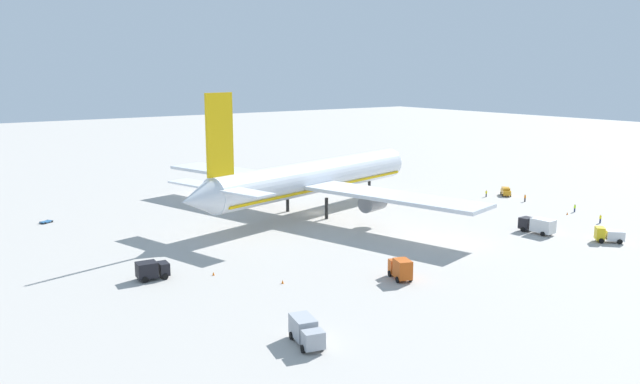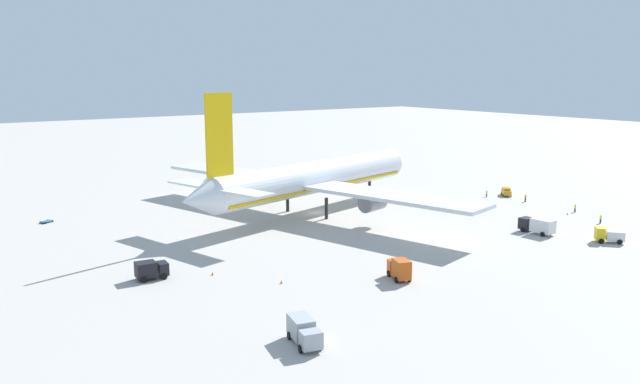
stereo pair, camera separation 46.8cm
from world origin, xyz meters
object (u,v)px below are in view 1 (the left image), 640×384
baggage_cart_0 (349,176)px  ground_worker_3 (525,198)px  traffic_cone_3 (567,213)px  service_truck_4 (152,270)px  ground_worker_1 (600,219)px  service_truck_2 (609,235)px  ground_worker_0 (486,194)px  service_truck_1 (538,225)px  traffic_cone_2 (223,182)px  ground_worker_2 (575,208)px  service_van (506,191)px  service_truck_3 (401,268)px  baggage_cart_1 (46,222)px  traffic_cone_1 (283,282)px  service_truck_0 (306,331)px  traffic_cone_0 (213,274)px  airliner (311,178)px

baggage_cart_0 → ground_worker_3: ground_worker_3 is taller
ground_worker_3 → traffic_cone_3: (-4.20, -13.82, -0.59)m
service_truck_4 → ground_worker_1: (85.65, -18.46, -0.56)m
service_truck_2 → ground_worker_1: (12.31, 8.96, -0.47)m
ground_worker_0 → ground_worker_3: (2.84, -9.00, 0.04)m
service_truck_4 → service_truck_1: bearing=-13.3°
ground_worker_1 → traffic_cone_2: bearing=115.2°
ground_worker_2 → service_van: bearing=81.9°
ground_worker_2 → service_truck_3: bearing=-169.3°
service_truck_3 → baggage_cart_1: bearing=116.7°
service_truck_4 → service_van: (93.56, 10.95, -0.42)m
service_van → baggage_cart_1: 103.96m
service_truck_3 → traffic_cone_1: size_ratio=9.11×
service_truck_0 → ground_worker_1: service_truck_0 is taller
ground_worker_0 → ground_worker_1: size_ratio=0.93×
service_truck_1 → traffic_cone_2: 86.22m
service_truck_2 → traffic_cone_1: 60.72m
service_truck_1 → traffic_cone_1: size_ratio=12.16×
service_truck_2 → ground_worker_2: 24.87m
service_truck_3 → traffic_cone_3: bearing=10.7°
service_truck_2 → traffic_cone_2: (-27.93, 94.28, -1.08)m
service_truck_3 → ground_worker_0: bearing=29.8°
service_truck_0 → traffic_cone_2: bearing=68.0°
traffic_cone_3 → service_truck_4: bearing=173.3°
ground_worker_0 → traffic_cone_1: size_ratio=2.97×
service_truck_1 → baggage_cart_1: 95.73m
baggage_cart_1 → ground_worker_1: bearing=-35.6°
ground_worker_1 → traffic_cone_3: size_ratio=3.18×
service_truck_0 → traffic_cone_2: 106.07m
service_van → ground_worker_3: size_ratio=2.49×
service_truck_3 → service_truck_1: bearing=7.2°
service_truck_0 → traffic_cone_3: (81.31, 21.24, -1.25)m
service_truck_0 → service_truck_1: size_ratio=0.93×
service_truck_4 → traffic_cone_0: 8.91m
ground_worker_2 → traffic_cone_1: ground_worker_2 is taller
service_van → ground_worker_3: 7.74m
traffic_cone_3 → ground_worker_0: bearing=86.6°
traffic_cone_1 → traffic_cone_3: (72.56, 2.49, 0.00)m
baggage_cart_1 → ground_worker_0: ground_worker_0 is taller
ground_worker_0 → ground_worker_3: 9.44m
airliner → service_van: (50.09, -11.00, -6.60)m
airliner → baggage_cart_0: (36.72, 33.66, -7.37)m
traffic_cone_3 → traffic_cone_1: bearing=-178.0°
service_van → traffic_cone_3: bearing=-107.2°
ground_worker_1 → ground_worker_2: size_ratio=1.04×
ground_worker_3 → traffic_cone_3: ground_worker_3 is taller
ground_worker_3 → traffic_cone_1: bearing=-168.0°
service_truck_2 → ground_worker_3: size_ratio=2.88×
service_truck_1 → traffic_cone_1: 54.15m
service_truck_2 → service_truck_4: 78.30m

